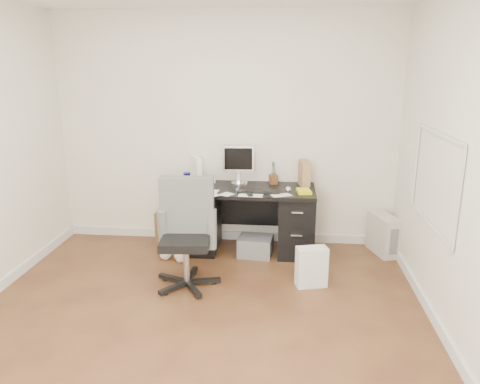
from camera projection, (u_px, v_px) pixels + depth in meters
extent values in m
plane|color=#482417|center=(196.00, 324.00, 3.92)|extent=(4.00, 4.00, 0.00)
cube|color=white|center=(225.00, 131.00, 5.48)|extent=(4.00, 0.02, 2.70)
cube|color=white|center=(80.00, 290.00, 1.64)|extent=(4.00, 0.02, 2.70)
cube|color=white|center=(465.00, 173.00, 3.37)|extent=(0.02, 4.00, 2.70)
cube|color=silver|center=(226.00, 235.00, 5.81)|extent=(4.00, 0.03, 0.10)
cube|color=silver|center=(442.00, 332.00, 3.72)|extent=(0.03, 4.00, 0.10)
cube|color=black|center=(248.00, 190.00, 5.28)|extent=(1.50, 0.70, 0.04)
cube|color=black|center=(201.00, 220.00, 5.43)|extent=(0.40, 0.60, 0.71)
cube|color=black|center=(296.00, 223.00, 5.33)|extent=(0.40, 0.60, 0.71)
cube|color=black|center=(250.00, 205.00, 5.67)|extent=(0.70, 0.03, 0.51)
cube|color=black|center=(259.00, 191.00, 5.11)|extent=(0.46, 0.16, 0.03)
sphere|color=silver|center=(288.00, 189.00, 5.10)|extent=(0.08, 0.08, 0.07)
cylinder|color=navy|center=(187.00, 180.00, 5.27)|extent=(0.09, 0.09, 0.18)
cube|color=white|center=(197.00, 170.00, 5.50)|extent=(0.22, 0.29, 0.31)
cube|color=#966948|center=(304.00, 174.00, 5.34)|extent=(0.17, 0.27, 0.29)
cube|color=yellow|center=(304.00, 191.00, 5.10)|extent=(0.18, 0.22, 0.03)
cube|color=#B6B1A4|center=(384.00, 234.00, 5.34)|extent=(0.33, 0.49, 0.45)
cube|color=silver|center=(312.00, 267.00, 4.55)|extent=(0.34, 0.28, 0.40)
cube|color=#4C2B16|center=(179.00, 227.00, 5.56)|extent=(0.47, 0.47, 0.45)
cube|color=slate|center=(255.00, 246.00, 5.30)|extent=(0.40, 0.34, 0.22)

